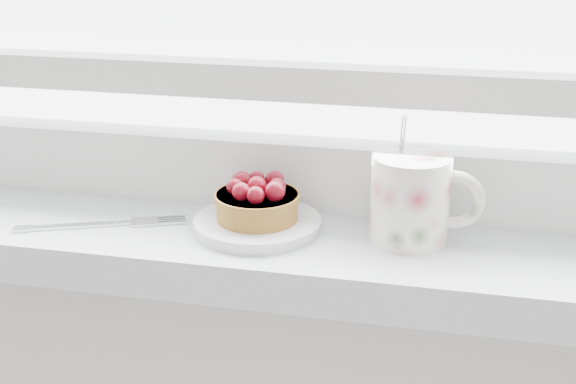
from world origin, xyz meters
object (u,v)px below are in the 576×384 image
(floral_mug, at_px, (413,197))
(fork, at_px, (100,224))
(raspberry_tart, at_px, (257,201))
(saucer, at_px, (257,224))

(floral_mug, distance_m, fork, 0.31)
(raspberry_tart, bearing_deg, floral_mug, 3.28)
(saucer, relative_size, fork, 0.77)
(raspberry_tart, xyz_separation_m, floral_mug, (0.15, 0.01, 0.01))
(saucer, bearing_deg, raspberry_tart, 29.65)
(raspberry_tart, relative_size, fork, 0.51)
(saucer, xyz_separation_m, raspberry_tart, (0.00, 0.00, 0.02))
(floral_mug, bearing_deg, saucer, -176.69)
(raspberry_tart, relative_size, floral_mug, 0.69)
(raspberry_tart, distance_m, floral_mug, 0.15)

